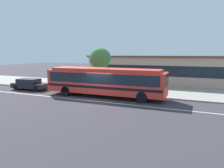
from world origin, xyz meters
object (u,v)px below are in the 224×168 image
sedan_behind_bus (30,84)px  bus_stop_sign (141,80)px  transit_bus (105,80)px  street_tree_near_stop (100,59)px  pedestrian_waiting_near_sign (82,81)px

sedan_behind_bus → bus_stop_sign: 13.09m
transit_bus → street_tree_near_stop: street_tree_near_stop is taller
transit_bus → sedan_behind_bus: transit_bus is taller
transit_bus → bus_stop_sign: 3.63m
sedan_behind_bus → street_tree_near_stop: 8.79m
transit_bus → street_tree_near_stop: 4.72m
sedan_behind_bus → bus_stop_sign: (12.93, 1.82, 0.91)m
sedan_behind_bus → bus_stop_sign: size_ratio=1.87×
transit_bus → pedestrian_waiting_near_sign: size_ratio=6.96×
transit_bus → bus_stop_sign: transit_bus is taller
transit_bus → sedan_behind_bus: (-9.88, 0.15, -0.91)m
pedestrian_waiting_near_sign → bus_stop_sign: bus_stop_sign is taller
pedestrian_waiting_near_sign → street_tree_near_stop: 3.25m
pedestrian_waiting_near_sign → bus_stop_sign: bearing=-2.9°
transit_bus → pedestrian_waiting_near_sign: transit_bus is taller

